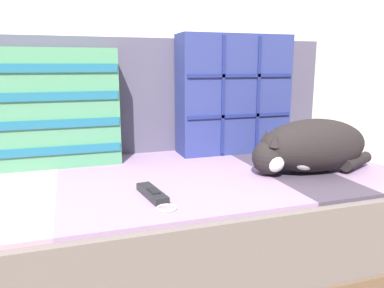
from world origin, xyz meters
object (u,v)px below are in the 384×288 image
object	(u,v)px
throw_pillow_striped	(56,108)
sleeping_cat	(309,147)
couch	(97,238)
throw_pillow_quilted	(233,94)
game_remote_far	(153,194)

from	to	relation	value
throw_pillow_striped	sleeping_cat	bearing A→B (deg)	-24.92
couch	throw_pillow_quilted	size ratio (longest dim) A/B	4.44
throw_pillow_striped	game_remote_far	world-z (taller)	throw_pillow_striped
couch	throw_pillow_striped	world-z (taller)	throw_pillow_striped
throw_pillow_striped	sleeping_cat	distance (m)	0.82
throw_pillow_striped	game_remote_far	xyz separation A→B (m)	(0.23, -0.42, -0.18)
couch	throw_pillow_striped	distance (m)	0.44
throw_pillow_quilted	game_remote_far	bearing A→B (deg)	-134.08
throw_pillow_striped	game_remote_far	distance (m)	0.51
sleeping_cat	couch	bearing A→B (deg)	167.46
throw_pillow_quilted	sleeping_cat	world-z (taller)	throw_pillow_quilted
sleeping_cat	game_remote_far	world-z (taller)	sleeping_cat
throw_pillow_quilted	game_remote_far	world-z (taller)	throw_pillow_quilted
couch	game_remote_far	xyz separation A→B (m)	(0.13, -0.22, 0.20)
game_remote_far	throw_pillow_quilted	bearing A→B (deg)	45.92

